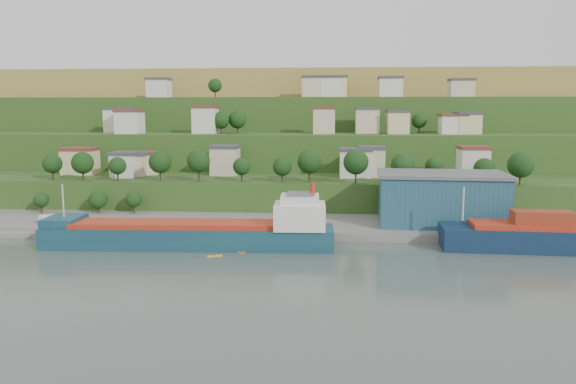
# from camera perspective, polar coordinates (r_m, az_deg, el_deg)

# --- Properties ---
(ground) EXTENTS (500.00, 500.00, 0.00)m
(ground) POSITION_cam_1_polar(r_m,az_deg,el_deg) (116.51, -3.71, -6.60)
(ground) COLOR #404E47
(ground) RESTS_ON ground
(quay) EXTENTS (220.00, 26.00, 4.00)m
(quay) POSITION_cam_1_polar(r_m,az_deg,el_deg) (142.71, 5.87, -3.87)
(quay) COLOR slate
(quay) RESTS_ON ground
(pebble_beach) EXTENTS (40.00, 18.00, 2.40)m
(pebble_beach) POSITION_cam_1_polar(r_m,az_deg,el_deg) (154.08, -23.24, -3.60)
(pebble_beach) COLOR slate
(pebble_beach) RESTS_ON ground
(hillside) EXTENTS (360.00, 211.16, 96.00)m
(hillside) POSITION_cam_1_polar(r_m,az_deg,el_deg) (282.24, 1.06, 2.17)
(hillside) COLOR #284719
(hillside) RESTS_ON ground
(cargo_ship_near) EXTENTS (64.15, 12.39, 16.40)m
(cargo_ship_near) POSITION_cam_1_polar(r_m,az_deg,el_deg) (125.65, -9.13, -4.37)
(cargo_ship_near) COLOR #13304A
(cargo_ship_near) RESTS_ON ground
(warehouse) EXTENTS (32.06, 20.78, 12.80)m
(warehouse) POSITION_cam_1_polar(r_m,az_deg,el_deg) (143.89, 15.30, -0.60)
(warehouse) COLOR navy
(warehouse) RESTS_ON quay
(caravan) EXTENTS (6.81, 4.99, 2.94)m
(caravan) POSITION_cam_1_polar(r_m,az_deg,el_deg) (152.07, -22.79, -2.70)
(caravan) COLOR white
(caravan) RESTS_ON pebble_beach
(dinghy) EXTENTS (4.34, 1.83, 0.85)m
(dinghy) POSITION_cam_1_polar(r_m,az_deg,el_deg) (147.04, -21.16, -3.38)
(dinghy) COLOR silver
(dinghy) RESTS_ON pebble_beach
(kayak_orange) EXTENTS (3.15, 1.53, 0.79)m
(kayak_orange) POSITION_cam_1_polar(r_m,az_deg,el_deg) (120.29, -5.13, -6.03)
(kayak_orange) COLOR orange
(kayak_orange) RESTS_ON ground
(kayak_yellow) EXTENTS (3.07, 1.56, 0.77)m
(kayak_yellow) POSITION_cam_1_polar(r_m,az_deg,el_deg) (117.71, -7.47, -6.39)
(kayak_yellow) COLOR yellow
(kayak_yellow) RESTS_ON ground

